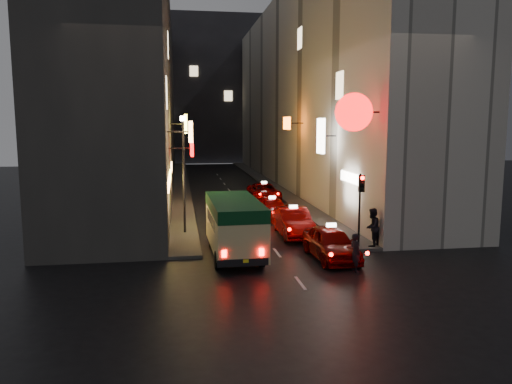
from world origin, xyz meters
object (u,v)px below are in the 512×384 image
traffic_light (361,194)px  lamp_post (184,166)px  minibus (234,221)px  taxi_near (331,240)px  pedestrian_crossing (356,250)px

traffic_light → lamp_post: lamp_post is taller
lamp_post → minibus: bearing=-65.2°
traffic_light → lamp_post: 9.42m
minibus → taxi_near: size_ratio=1.12×
taxi_near → traffic_light: (1.85, 1.37, 1.84)m
pedestrian_crossing → traffic_light: 4.05m
minibus → pedestrian_crossing: size_ratio=3.38×
minibus → pedestrian_crossing: minibus is taller
taxi_near → minibus: bearing=164.2°
lamp_post → pedestrian_crossing: bearing=-49.3°
minibus → lamp_post: lamp_post is taller
pedestrian_crossing → traffic_light: bearing=-37.7°
taxi_near → traffic_light: bearing=36.6°
traffic_light → lamp_post: size_ratio=0.56×
taxi_near → lamp_post: size_ratio=0.87×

